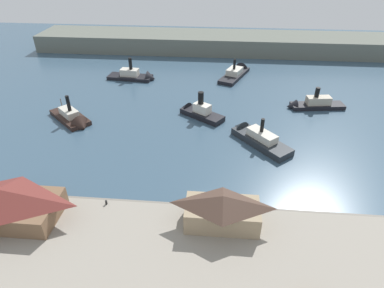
% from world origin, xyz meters
% --- Properties ---
extents(ground_plane, '(320.00, 320.00, 0.00)m').
position_xyz_m(ground_plane, '(0.00, 0.00, 0.00)').
color(ground_plane, '#385166').
extents(quay_promenade, '(110.00, 36.00, 1.20)m').
position_xyz_m(quay_promenade, '(0.00, -22.00, 0.60)').
color(quay_promenade, gray).
rests_on(quay_promenade, ground).
extents(seawall_edge, '(110.00, 0.80, 1.00)m').
position_xyz_m(seawall_edge, '(0.00, -3.60, 0.50)').
color(seawall_edge, slate).
rests_on(seawall_edge, ground).
extents(ferry_shed_central_terminal, '(21.75, 11.05, 7.14)m').
position_xyz_m(ferry_shed_central_terminal, '(-40.21, -10.38, 4.83)').
color(ferry_shed_central_terminal, brown).
rests_on(ferry_shed_central_terminal, quay_promenade).
extents(ferry_shed_customs_shed, '(14.57, 7.64, 7.06)m').
position_xyz_m(ferry_shed_customs_shed, '(2.93, -8.38, 4.78)').
color(ferry_shed_customs_shed, '#998466').
rests_on(ferry_shed_customs_shed, quay_promenade).
extents(mooring_post_center_east, '(0.44, 0.44, 0.90)m').
position_xyz_m(mooring_post_center_east, '(-21.40, -5.15, 1.65)').
color(mooring_post_center_east, black).
rests_on(mooring_post_center_east, quay_promenade).
extents(ferry_approaching_east, '(19.68, 7.21, 8.82)m').
position_xyz_m(ferry_approaching_east, '(32.41, 47.65, 1.37)').
color(ferry_approaching_east, black).
rests_on(ferry_approaching_east, ground).
extents(ferry_outer_harbor, '(15.80, 13.00, 9.92)m').
position_xyz_m(ferry_outer_harbor, '(-5.18, 38.68, 1.60)').
color(ferry_outer_harbor, black).
rests_on(ferry_outer_harbor, ground).
extents(ferry_departing_north, '(17.16, 16.33, 10.73)m').
position_xyz_m(ferry_departing_north, '(-43.38, 30.85, 1.11)').
color(ferry_departing_north, black).
rests_on(ferry_departing_north, ground).
extents(ferry_approaching_west, '(13.92, 22.53, 9.87)m').
position_xyz_m(ferry_approaching_west, '(8.37, 76.55, 1.17)').
color(ferry_approaching_west, black).
rests_on(ferry_approaching_west, ground).
extents(ferry_moored_east, '(19.73, 7.93, 10.85)m').
position_xyz_m(ferry_moored_east, '(-32.22, 68.04, 1.24)').
color(ferry_moored_east, black).
rests_on(ferry_moored_east, ground).
extents(ferry_mid_harbor, '(17.31, 18.77, 9.58)m').
position_xyz_m(ferry_mid_harbor, '(12.07, 24.84, 1.39)').
color(ferry_mid_harbor, '#23282D').
rests_on(ferry_mid_harbor, ground).
extents(far_headland, '(180.00, 24.00, 8.00)m').
position_xyz_m(far_headland, '(0.00, 110.00, 4.00)').
color(far_headland, '#60665B').
rests_on(far_headland, ground).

